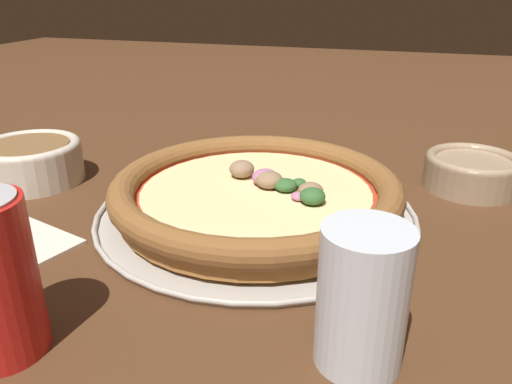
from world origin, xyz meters
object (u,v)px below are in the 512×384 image
bowl_near (472,170)px  pizza_tray (256,211)px  bowl_far (31,160)px  napkin (8,244)px  pizza (256,192)px  drinking_cup (362,298)px

bowl_near → pizza_tray: bearing=33.6°
bowl_far → napkin: (-0.10, 0.16, -0.03)m
bowl_near → bowl_far: bearing=15.0°
pizza → bowl_near: (-0.25, -0.16, -0.01)m
pizza_tray → drinking_cup: (-0.14, 0.21, 0.05)m
pizza_tray → napkin: 0.27m
pizza → bowl_near: pizza is taller
pizza_tray → bowl_far: bowl_far is taller
pizza_tray → pizza: size_ratio=1.11×
pizza_tray → bowl_near: (-0.25, -0.16, 0.02)m
bowl_near → bowl_far: bowl_far is taller
pizza → bowl_far: bowl_far is taller
pizza_tray → bowl_far: (0.32, -0.01, 0.03)m
napkin → pizza: bearing=-146.0°
bowl_far → napkin: size_ratio=0.92×
bowl_far → drinking_cup: 0.51m
pizza_tray → napkin: bearing=34.0°
drinking_cup → pizza_tray: bearing=-55.5°
pizza_tray → bowl_near: size_ratio=3.08×
drinking_cup → napkin: size_ratio=0.73×
pizza → napkin: size_ratio=2.29×
pizza → bowl_far: size_ratio=2.49×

